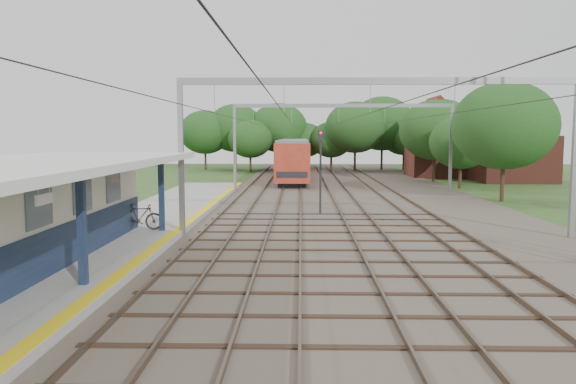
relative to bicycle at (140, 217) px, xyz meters
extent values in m
cube|color=#473D33|center=(10.88, 15.00, -0.90)|extent=(18.00, 90.00, 0.10)
cube|color=gray|center=(-0.62, -1.00, -0.77)|extent=(5.00, 52.00, 0.35)
cube|color=yellow|center=(1.63, -1.00, -0.59)|extent=(0.45, 52.00, 0.01)
cube|color=#13213D|center=(-0.40, -8.00, 0.10)|extent=(0.06, 18.00, 1.40)
cube|color=slate|center=(-0.39, -8.00, 1.60)|extent=(0.05, 16.00, 1.30)
cube|color=#13213D|center=(0.98, -9.00, 1.00)|extent=(0.22, 0.22, 3.20)
cube|color=#13213D|center=(0.98, 0.00, 1.00)|extent=(0.22, 0.22, 3.20)
cube|color=silver|center=(-0.92, -9.00, 2.72)|extent=(6.40, 20.00, 0.24)
cube|color=white|center=(0.88, -11.00, 2.05)|extent=(0.06, 0.85, 0.26)
cube|color=brown|center=(2.66, 15.00, -0.77)|extent=(0.07, 88.00, 0.15)
cube|color=brown|center=(4.10, 15.00, -0.77)|extent=(0.07, 88.00, 0.15)
cube|color=brown|center=(5.66, 15.00, -0.77)|extent=(0.07, 88.00, 0.15)
cube|color=brown|center=(7.10, 15.00, -0.77)|extent=(0.07, 88.00, 0.15)
cube|color=brown|center=(9.36, 15.00, -0.77)|extent=(0.07, 88.00, 0.15)
cube|color=brown|center=(10.80, 15.00, -0.77)|extent=(0.07, 88.00, 0.15)
cube|color=brown|center=(12.96, 15.00, -0.77)|extent=(0.07, 88.00, 0.15)
cube|color=brown|center=(14.40, 15.00, -0.77)|extent=(0.07, 88.00, 0.15)
cube|color=gray|center=(1.88, 0.00, 2.55)|extent=(0.22, 0.22, 7.00)
cube|color=gray|center=(18.88, 0.00, 2.55)|extent=(0.22, 0.22, 7.00)
cube|color=gray|center=(10.38, 0.00, 5.90)|extent=(17.00, 0.20, 0.30)
cube|color=gray|center=(1.88, 20.00, 2.55)|extent=(0.22, 0.22, 7.00)
cube|color=gray|center=(18.88, 20.00, 2.55)|extent=(0.22, 0.22, 7.00)
cube|color=gray|center=(10.38, 20.00, 5.90)|extent=(17.00, 0.20, 0.30)
cylinder|color=black|center=(3.38, 15.00, 4.55)|extent=(0.02, 88.00, 0.02)
cylinder|color=black|center=(6.38, 15.00, 4.55)|extent=(0.02, 88.00, 0.02)
cylinder|color=black|center=(10.08, 15.00, 4.55)|extent=(0.02, 88.00, 0.02)
cylinder|color=black|center=(13.68, 15.00, 4.55)|extent=(0.02, 88.00, 0.02)
cylinder|color=#382619|center=(-3.12, 46.00, 0.49)|extent=(0.28, 0.28, 2.88)
ellipsoid|color=#1D3F16|center=(-3.12, 46.00, 4.01)|extent=(6.72, 6.72, 5.76)
cylinder|color=#382619|center=(2.88, 48.00, 0.31)|extent=(0.28, 0.28, 2.52)
ellipsoid|color=#1D3F16|center=(2.88, 48.00, 3.39)|extent=(5.88, 5.88, 5.04)
cylinder|color=#382619|center=(8.88, 45.00, 0.67)|extent=(0.28, 0.28, 3.24)
ellipsoid|color=#1D3F16|center=(8.88, 45.00, 4.63)|extent=(7.56, 7.56, 6.48)
cylinder|color=#382619|center=(14.88, 47.00, 0.40)|extent=(0.28, 0.28, 2.70)
ellipsoid|color=#1D3F16|center=(14.88, 47.00, 3.70)|extent=(6.30, 6.30, 5.40)
cylinder|color=#382619|center=(21.38, 23.00, 0.31)|extent=(0.28, 0.28, 2.52)
ellipsoid|color=#1D3F16|center=(21.38, 23.00, 3.39)|extent=(5.88, 5.88, 5.04)
cylinder|color=#382619|center=(21.88, 39.00, 0.49)|extent=(0.28, 0.28, 2.88)
ellipsoid|color=#1D3F16|center=(21.88, 39.00, 4.01)|extent=(6.72, 6.72, 5.76)
cube|color=brown|center=(27.88, 31.00, 1.30)|extent=(7.00, 6.00, 4.50)
cube|color=#5C2217|center=(27.88, 31.00, 4.45)|extent=(4.99, 6.12, 4.99)
cube|color=brown|center=(22.88, 37.00, 1.55)|extent=(8.00, 6.00, 5.00)
cube|color=#5C2217|center=(22.88, 37.00, 4.95)|extent=(5.52, 6.12, 5.52)
imported|color=black|center=(0.00, 0.00, 0.00)|extent=(2.07, 0.94, 1.20)
cube|color=black|center=(6.38, 31.13, -0.63)|extent=(2.42, 17.24, 0.44)
cube|color=#A12918|center=(6.38, 31.13, 1.25)|extent=(3.02, 18.74, 3.30)
cube|color=black|center=(6.38, 31.13, 1.60)|extent=(3.06, 17.24, 0.94)
cube|color=slate|center=(6.38, 31.13, 3.02)|extent=(2.78, 18.74, 0.28)
cube|color=black|center=(6.38, 50.47, -0.63)|extent=(2.42, 17.24, 0.44)
cube|color=#A12918|center=(6.38, 50.47, 1.25)|extent=(3.02, 18.74, 3.30)
cube|color=black|center=(6.38, 50.47, 1.60)|extent=(3.06, 17.24, 0.94)
cube|color=slate|center=(6.38, 50.47, 3.02)|extent=(2.78, 18.74, 0.28)
cylinder|color=black|center=(8.23, 7.40, 1.26)|extent=(0.13, 0.13, 4.43)
cube|color=black|center=(8.23, 7.40, 3.58)|extent=(0.35, 0.22, 0.61)
sphere|color=red|center=(8.23, 7.30, 3.73)|extent=(0.15, 0.15, 0.15)
camera|label=1|loc=(7.11, -24.38, 3.59)|focal=35.00mm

